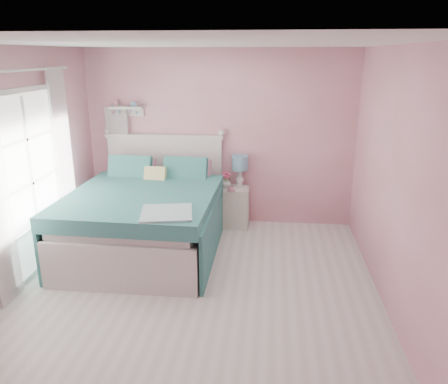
% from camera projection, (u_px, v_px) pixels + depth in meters
% --- Properties ---
extents(floor, '(4.50, 4.50, 0.00)m').
position_uv_depth(floor, '(195.00, 293.00, 4.79)').
color(floor, beige).
rests_on(floor, ground).
extents(room_shell, '(4.50, 4.50, 4.50)m').
position_uv_depth(room_shell, '(192.00, 152.00, 4.31)').
color(room_shell, tan).
rests_on(room_shell, floor).
extents(bed, '(1.87, 2.35, 1.35)m').
position_uv_depth(bed, '(147.00, 218.00, 5.77)').
color(bed, silver).
rests_on(bed, floor).
extents(nightstand, '(0.42, 0.41, 0.60)m').
position_uv_depth(nightstand, '(235.00, 207.00, 6.59)').
color(nightstand, silver).
rests_on(nightstand, floor).
extents(table_lamp, '(0.24, 0.24, 0.48)m').
position_uv_depth(table_lamp, '(240.00, 165.00, 6.46)').
color(table_lamp, white).
rests_on(table_lamp, nightstand).
extents(vase, '(0.17, 0.17, 0.15)m').
position_uv_depth(vase, '(226.00, 183.00, 6.49)').
color(vase, silver).
rests_on(vase, nightstand).
extents(teacup, '(0.11, 0.11, 0.07)m').
position_uv_depth(teacup, '(231.00, 189.00, 6.33)').
color(teacup, '#C48395').
rests_on(teacup, nightstand).
extents(roses, '(0.14, 0.11, 0.12)m').
position_uv_depth(roses, '(226.00, 175.00, 6.46)').
color(roses, '#C7436C').
rests_on(roses, vase).
extents(wall_shelf, '(0.50, 0.15, 0.25)m').
position_uv_depth(wall_shelf, '(126.00, 109.00, 6.48)').
color(wall_shelf, silver).
rests_on(wall_shelf, room_shell).
extents(hanging_dress, '(0.34, 0.03, 0.72)m').
position_uv_depth(hanging_dress, '(117.00, 131.00, 6.59)').
color(hanging_dress, white).
rests_on(hanging_dress, room_shell).
extents(french_door, '(0.04, 1.32, 2.16)m').
position_uv_depth(french_door, '(32.00, 184.00, 5.05)').
color(french_door, silver).
rests_on(french_door, floor).
extents(curtain_far, '(0.04, 0.40, 2.32)m').
position_uv_depth(curtain_far, '(64.00, 160.00, 5.71)').
color(curtain_far, white).
rests_on(curtain_far, floor).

